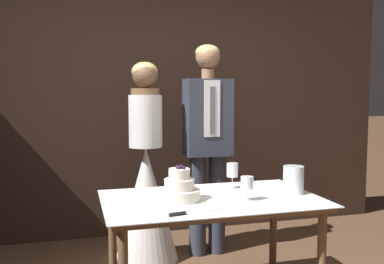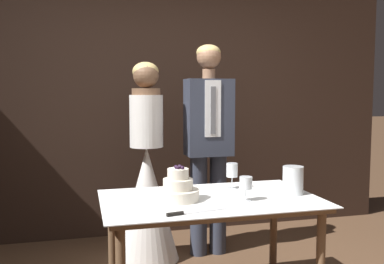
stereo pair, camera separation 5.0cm
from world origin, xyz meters
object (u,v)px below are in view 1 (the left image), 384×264
object	(u,v)px
tiered_cake	(179,189)
cake_knife	(188,213)
wine_glass_near	(247,184)
groom	(208,138)
hurricane_candle	(293,181)
cake_table	(211,210)
bride	(146,188)
wine_glass_middle	(232,171)

from	to	relation	value
tiered_cake	cake_knife	size ratio (longest dim) A/B	0.70
wine_glass_near	groom	world-z (taller)	groom
groom	hurricane_candle	bearing A→B (deg)	-73.06
cake_table	bride	distance (m)	0.99
cake_table	groom	world-z (taller)	groom
cake_knife	wine_glass_near	bearing A→B (deg)	13.91
cake_table	wine_glass_near	xyz separation A→B (m)	(0.20, -0.12, 0.19)
bride	groom	xyz separation A→B (m)	(0.55, -0.00, 0.41)
cake_table	tiered_cake	distance (m)	0.27
tiered_cake	wine_glass_near	bearing A→B (deg)	-15.35
hurricane_candle	tiered_cake	bearing A→B (deg)	177.98
cake_table	wine_glass_near	distance (m)	0.30
hurricane_candle	bride	size ratio (longest dim) A/B	0.11
tiered_cake	wine_glass_middle	world-z (taller)	tiered_cake
cake_knife	bride	distance (m)	1.27
groom	cake_table	bearing A→B (deg)	-106.06
tiered_cake	cake_table	bearing A→B (deg)	1.33
wine_glass_near	bride	world-z (taller)	bride
hurricane_candle	bride	bearing A→B (deg)	130.71
wine_glass_near	hurricane_candle	world-z (taller)	hurricane_candle
cake_table	tiered_cake	xyz separation A→B (m)	(-0.22, -0.01, 0.16)
cake_table	wine_glass_near	size ratio (longest dim) A/B	9.11
wine_glass_middle	bride	world-z (taller)	bride
tiered_cake	wine_glass_middle	distance (m)	0.51
bride	groom	bearing A→B (deg)	-0.06
bride	groom	size ratio (longest dim) A/B	0.91
wine_glass_middle	groom	xyz separation A→B (m)	(0.04, 0.72, 0.16)
wine_glass_near	cake_knife	bearing A→B (deg)	-155.85
cake_table	wine_glass_middle	bearing A→B (deg)	44.83
cake_knife	wine_glass_middle	world-z (taller)	wine_glass_middle
cake_table	groom	size ratio (longest dim) A/B	0.76
cake_table	cake_knife	bearing A→B (deg)	-127.54
tiered_cake	wine_glass_near	world-z (taller)	tiered_cake
wine_glass_middle	groom	distance (m)	0.74
wine_glass_middle	cake_knife	bearing A→B (deg)	-130.97
wine_glass_middle	hurricane_candle	distance (m)	0.43
wine_glass_near	wine_glass_middle	world-z (taller)	wine_glass_middle
wine_glass_middle	cake_table	bearing A→B (deg)	-135.17
wine_glass_near	bride	bearing A→B (deg)	113.82
tiered_cake	wine_glass_middle	bearing A→B (deg)	27.72
wine_glass_middle	bride	distance (m)	0.91
cake_knife	wine_glass_middle	size ratio (longest dim) A/B	2.09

